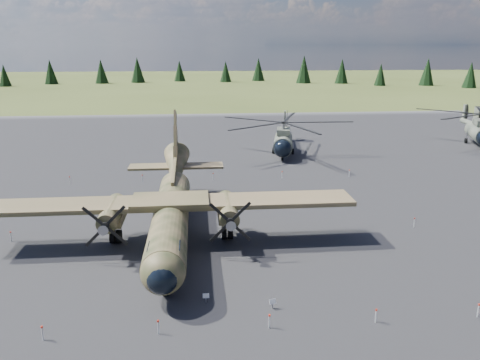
{
  "coord_description": "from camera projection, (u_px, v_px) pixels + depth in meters",
  "views": [
    {
      "loc": [
        -1.63,
        -35.61,
        14.94
      ],
      "look_at": [
        1.81,
        2.0,
        4.0
      ],
      "focal_mm": 35.0,
      "sensor_mm": 36.0,
      "label": 1
    }
  ],
  "objects": [
    {
      "name": "treeline",
      "position": [
        256.0,
        176.0,
        37.8
      ],
      "size": [
        343.38,
        344.1,
        10.98
      ],
      "color": "black",
      "rests_on": "ground"
    },
    {
      "name": "helicopter_near",
      "position": [
        283.0,
        131.0,
        64.59
      ],
      "size": [
        22.7,
        24.13,
        4.9
      ],
      "rotation": [
        0.0,
        0.0,
        -0.2
      ],
      "color": "slate",
      "rests_on": "ground"
    },
    {
      "name": "info_placard_left",
      "position": [
        206.0,
        297.0,
        28.04
      ],
      "size": [
        0.39,
        0.17,
        0.61
      ],
      "rotation": [
        0.0,
        0.0,
        0.01
      ],
      "color": "gray",
      "rests_on": "ground"
    },
    {
      "name": "apron",
      "position": [
        215.0,
        196.0,
        47.93
      ],
      "size": [
        120.0,
        120.0,
        0.04
      ],
      "primitive_type": "cube",
      "color": "#525155",
      "rests_on": "ground"
    },
    {
      "name": "transport_plane",
      "position": [
        171.0,
        207.0,
        36.82
      ],
      "size": [
        28.13,
        25.63,
        9.32
      ],
      "rotation": [
        0.0,
        0.0,
        0.0
      ],
      "color": "#343C20",
      "rests_on": "ground"
    },
    {
      "name": "helicopter_mid",
      "position": [
        480.0,
        122.0,
        71.34
      ],
      "size": [
        25.19,
        25.27,
        5.05
      ],
      "rotation": [
        0.0,
        0.0,
        -0.33
      ],
      "color": "slate",
      "rests_on": "ground"
    },
    {
      "name": "ground",
      "position": [
        220.0,
        234.0,
        38.36
      ],
      "size": [
        500.0,
        500.0,
        0.0
      ],
      "primitive_type": "plane",
      "color": "#58652D",
      "rests_on": "ground"
    },
    {
      "name": "barrier_fence",
      "position": [
        215.0,
        229.0,
        38.11
      ],
      "size": [
        33.12,
        29.62,
        0.85
      ],
      "color": "silver",
      "rests_on": "ground"
    },
    {
      "name": "info_placard_right",
      "position": [
        273.0,
        302.0,
        27.38
      ],
      "size": [
        0.44,
        0.3,
        0.64
      ],
      "rotation": [
        0.0,
        0.0,
        0.34
      ],
      "color": "gray",
      "rests_on": "ground"
    }
  ]
}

